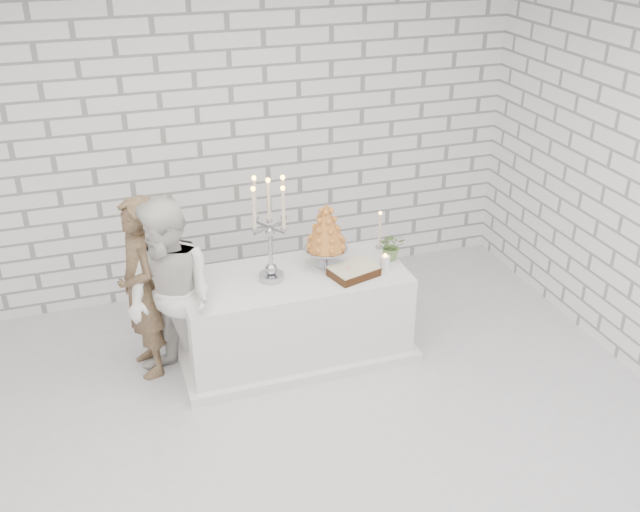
{
  "coord_description": "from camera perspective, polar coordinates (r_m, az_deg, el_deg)",
  "views": [
    {
      "loc": [
        -0.92,
        -3.66,
        3.53
      ],
      "look_at": [
        0.59,
        0.87,
        1.05
      ],
      "focal_mm": 40.33,
      "sensor_mm": 36.0,
      "label": 1
    }
  ],
  "objects": [
    {
      "name": "ground",
      "position": [
        5.17,
        -3.28,
        -15.69
      ],
      "size": [
        6.0,
        5.0,
        0.01
      ],
      "primitive_type": "cube",
      "color": "silver",
      "rests_on": "ground"
    },
    {
      "name": "pillar_candle",
      "position": [
        5.82,
        5.17,
        -0.54
      ],
      "size": [
        0.09,
        0.09,
        0.12
      ],
      "primitive_type": "cylinder",
      "rotation": [
        0.0,
        0.0,
        -0.1
      ],
      "color": "white",
      "rests_on": "cake_table"
    },
    {
      "name": "cake_table",
      "position": [
        5.93,
        -2.01,
        -4.69
      ],
      "size": [
        1.8,
        0.8,
        0.75
      ],
      "primitive_type": "cube",
      "color": "white",
      "rests_on": "ground"
    },
    {
      "name": "candelabra",
      "position": [
        5.49,
        -4.01,
        2.02
      ],
      "size": [
        0.43,
        0.43,
        0.86
      ],
      "primitive_type": null,
      "rotation": [
        0.0,
        0.0,
        -0.27
      ],
      "color": "#A1A1AB",
      "rests_on": "cake_table"
    },
    {
      "name": "croquembouche",
      "position": [
        5.75,
        0.49,
        1.62
      ],
      "size": [
        0.42,
        0.42,
        0.55
      ],
      "primitive_type": null,
      "rotation": [
        0.0,
        0.0,
        -0.21
      ],
      "color": "#B6692A",
      "rests_on": "cake_table"
    },
    {
      "name": "extra_taper",
      "position": [
        6.11,
        4.75,
        1.97
      ],
      "size": [
        0.07,
        0.07,
        0.32
      ],
      "primitive_type": "cylinder",
      "rotation": [
        0.0,
        0.0,
        0.26
      ],
      "color": "beige",
      "rests_on": "cake_table"
    },
    {
      "name": "ceiling",
      "position": [
        3.81,
        -4.54,
        19.39
      ],
      "size": [
        6.0,
        5.0,
        0.01
      ],
      "primitive_type": "cube",
      "color": "white",
      "rests_on": "ground"
    },
    {
      "name": "chocolate_cake",
      "position": [
        5.72,
        2.69,
        -1.2
      ],
      "size": [
        0.42,
        0.35,
        0.08
      ],
      "primitive_type": "cube",
      "rotation": [
        0.0,
        0.0,
        0.28
      ],
      "color": "black",
      "rests_on": "cake_table"
    },
    {
      "name": "flowers",
      "position": [
        5.96,
        5.73,
        0.81
      ],
      "size": [
        0.27,
        0.26,
        0.24
      ],
      "primitive_type": "imported",
      "rotation": [
        0.0,
        0.0,
        -0.39
      ],
      "color": "#366E2F",
      "rests_on": "cake_table"
    },
    {
      "name": "wall_back",
      "position": [
        6.55,
        -9.56,
        9.01
      ],
      "size": [
        6.0,
        0.01,
        3.0
      ],
      "primitive_type": "cube",
      "color": "white",
      "rests_on": "ground"
    },
    {
      "name": "bride",
      "position": [
        5.47,
        -11.74,
        -3.34
      ],
      "size": [
        0.91,
        0.96,
        1.56
      ],
      "primitive_type": "imported",
      "rotation": [
        0.0,
        0.0,
        -0.98
      ],
      "color": "white",
      "rests_on": "ground"
    },
    {
      "name": "groom",
      "position": [
        5.73,
        -13.95,
        -2.48
      ],
      "size": [
        0.45,
        0.6,
        1.5
      ],
      "primitive_type": "imported",
      "rotation": [
        0.0,
        0.0,
        -1.39
      ],
      "color": "brown",
      "rests_on": "ground"
    }
  ]
}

